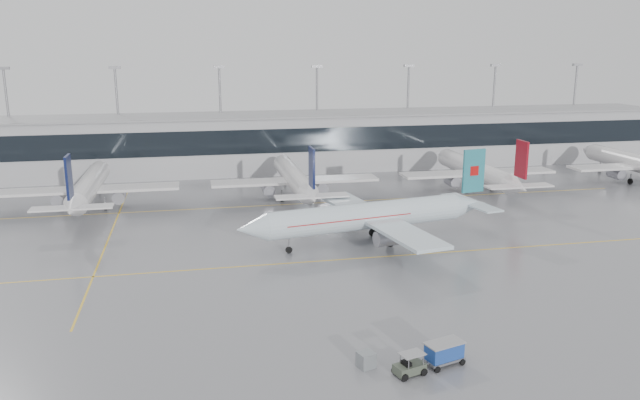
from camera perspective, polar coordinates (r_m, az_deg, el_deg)
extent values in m
plane|color=gray|center=(80.16, 1.76, -5.48)|extent=(320.00, 320.00, 0.00)
cube|color=yellow|center=(80.16, 1.76, -5.47)|extent=(120.00, 0.25, 0.01)
cube|color=yellow|center=(108.34, -1.95, -0.35)|extent=(120.00, 0.25, 0.01)
cube|color=yellow|center=(93.18, -18.80, -3.45)|extent=(0.25, 60.00, 0.01)
cube|color=#A4A4A8|center=(138.23, -4.27, 5.23)|extent=(180.00, 15.00, 12.00)
cube|color=black|center=(130.61, -3.83, 5.41)|extent=(180.00, 0.20, 5.00)
cube|color=gray|center=(137.45, -4.31, 7.79)|extent=(182.00, 16.00, 0.40)
cylinder|color=gray|center=(147.13, -26.52, 6.31)|extent=(0.50, 0.50, 22.00)
cube|color=gray|center=(146.38, -27.00, 10.69)|extent=(2.40, 1.00, 0.60)
cylinder|color=gray|center=(143.18, -17.94, 6.92)|extent=(0.50, 0.50, 22.00)
cube|color=gray|center=(142.41, -18.27, 11.43)|extent=(2.40, 1.00, 0.60)
cylinder|color=gray|center=(142.54, -9.05, 7.38)|extent=(0.50, 0.50, 22.00)
cube|color=gray|center=(141.77, -9.22, 11.93)|extent=(2.40, 1.00, 0.60)
cylinder|color=gray|center=(145.28, -0.28, 7.67)|extent=(0.50, 0.50, 22.00)
cube|color=gray|center=(144.52, -0.28, 12.13)|extent=(2.40, 1.00, 0.60)
cylinder|color=gray|center=(151.20, 7.99, 7.78)|extent=(0.50, 0.50, 22.00)
cube|color=gray|center=(150.47, 8.14, 12.06)|extent=(2.40, 1.00, 0.60)
cylinder|color=gray|center=(159.95, 15.50, 7.74)|extent=(0.50, 0.50, 22.00)
cube|color=gray|center=(159.27, 15.77, 11.78)|extent=(2.40, 1.00, 0.60)
cylinder|color=gray|center=(171.11, 22.13, 7.59)|extent=(0.50, 0.50, 22.00)
cube|color=gray|center=(170.46, 22.48, 11.36)|extent=(2.40, 1.00, 0.60)
cylinder|color=silver|center=(85.70, 4.19, -1.47)|extent=(28.59, 8.73, 3.72)
cone|color=silver|center=(80.09, -6.27, -2.61)|extent=(4.60, 4.38, 3.72)
cone|color=silver|center=(94.26, 13.50, -0.41)|extent=(6.17, 4.66, 3.72)
cube|color=silver|center=(86.46, 5.08, -1.62)|extent=(10.41, 31.15, 0.45)
cube|color=silver|center=(94.31, 13.61, -0.22)|extent=(4.87, 12.14, 0.25)
cube|color=teal|center=(93.42, 13.87, 2.61)|extent=(3.60, 0.99, 6.35)
cylinder|color=#9796A2|center=(82.59, 6.26, -3.48)|extent=(3.92, 2.71, 2.10)
cylinder|color=#9796A2|center=(90.79, 3.40, -1.83)|extent=(3.92, 2.71, 2.10)
cylinder|color=gray|center=(82.30, -2.87, -4.04)|extent=(0.20, 0.20, 1.63)
cylinder|color=black|center=(82.55, -2.86, -4.58)|extent=(0.94, 0.46, 0.90)
cylinder|color=gray|center=(85.32, 6.44, -3.39)|extent=(0.24, 0.24, 1.63)
cylinder|color=black|center=(85.56, 6.43, -3.91)|extent=(1.16, 0.64, 1.10)
cylinder|color=gray|center=(89.72, 4.86, -2.49)|extent=(0.24, 0.24, 1.63)
cylinder|color=black|center=(89.95, 4.85, -2.99)|extent=(1.16, 0.64, 1.10)
cube|color=#B70F0F|center=(93.42, 13.87, 2.62)|extent=(1.46, 0.69, 1.40)
cube|color=#B70F0F|center=(84.40, 2.37, -1.54)|extent=(18.38, 6.92, 0.12)
cylinder|color=silver|center=(112.18, -20.33, 1.27)|extent=(3.59, 27.36, 3.59)
cone|color=silver|center=(127.41, -19.36, 2.76)|extent=(3.59, 4.00, 3.59)
cone|color=silver|center=(96.32, -21.69, -0.80)|extent=(3.59, 5.60, 3.59)
cube|color=silver|center=(110.81, -20.42, 0.90)|extent=(29.64, 5.00, 0.45)
cube|color=silver|center=(96.06, -21.72, -0.66)|extent=(11.40, 2.80, 0.25)
cube|color=#0D153F|center=(94.92, -21.98, 1.97)|extent=(0.35, 3.60, 6.12)
cylinder|color=#9796A2|center=(112.45, -22.74, 0.09)|extent=(2.10, 3.60, 2.10)
cylinder|color=#9796A2|center=(110.98, -17.88, 0.33)|extent=(2.10, 3.60, 2.10)
cylinder|color=gray|center=(123.04, -19.54, 1.15)|extent=(0.20, 0.20, 1.56)
cylinder|color=black|center=(123.20, -19.52, 0.80)|extent=(0.30, 0.90, 0.90)
cylinder|color=gray|center=(110.73, -21.73, -0.33)|extent=(0.24, 0.24, 1.56)
cylinder|color=black|center=(110.91, -21.70, -0.71)|extent=(0.45, 1.10, 1.10)
cylinder|color=gray|center=(109.92, -19.07, -0.20)|extent=(0.24, 0.24, 1.56)
cylinder|color=black|center=(110.10, -19.04, -0.59)|extent=(0.45, 1.10, 1.10)
cylinder|color=silver|center=(112.30, -2.41, 2.14)|extent=(3.59, 27.36, 3.59)
cone|color=silver|center=(127.52, -3.57, 3.52)|extent=(3.59, 4.00, 3.59)
cone|color=silver|center=(96.47, -0.79, 0.21)|extent=(3.59, 5.60, 3.59)
cube|color=silver|center=(110.94, -2.28, 1.78)|extent=(29.64, 5.00, 0.45)
cube|color=silver|center=(96.21, -0.77, 0.35)|extent=(11.40, 2.80, 0.25)
cube|color=#0D153F|center=(95.06, -0.76, 3.00)|extent=(0.35, 3.60, 6.12)
cylinder|color=#9796A2|center=(111.07, -4.75, 0.97)|extent=(2.10, 3.60, 2.10)
cylinder|color=#9796A2|center=(112.61, 0.10, 1.19)|extent=(2.10, 3.60, 2.10)
cylinder|color=gray|center=(123.16, -3.21, 1.94)|extent=(0.20, 0.20, 1.56)
cylinder|color=black|center=(123.32, -3.21, 1.59)|extent=(0.30, 0.90, 0.90)
cylinder|color=gray|center=(110.03, -3.51, 0.56)|extent=(0.24, 0.24, 1.56)
cylinder|color=black|center=(110.21, -3.51, 0.17)|extent=(0.45, 1.10, 1.10)
cylinder|color=gray|center=(110.88, -0.85, 0.69)|extent=(0.24, 0.24, 1.56)
cylinder|color=black|center=(111.05, -0.85, 0.30)|extent=(0.45, 1.10, 1.10)
cylinder|color=silver|center=(122.84, 13.93, 2.75)|extent=(3.59, 27.36, 3.59)
cone|color=silver|center=(136.89, 11.12, 3.99)|extent=(3.59, 4.00, 3.59)
cone|color=silver|center=(108.55, 17.66, 1.08)|extent=(3.59, 5.60, 3.59)
cube|color=silver|center=(121.59, 14.23, 2.43)|extent=(29.64, 5.00, 0.45)
cube|color=silver|center=(108.32, 17.72, 1.22)|extent=(11.40, 2.80, 0.25)
cube|color=maroon|center=(107.31, 17.95, 3.57)|extent=(0.35, 3.60, 6.12)
cylinder|color=#9796A2|center=(120.33, 12.02, 1.70)|extent=(2.10, 3.60, 2.10)
cylinder|color=#9796A2|center=(124.48, 16.08, 1.86)|extent=(2.10, 3.60, 2.10)
cylinder|color=gray|center=(132.84, 11.90, 2.53)|extent=(0.20, 0.20, 1.56)
cylinder|color=black|center=(132.99, 11.88, 2.21)|extent=(0.30, 0.90, 0.90)
cylinder|color=gray|center=(120.01, 13.26, 1.33)|extent=(0.24, 0.24, 1.56)
cylinder|color=black|center=(120.18, 13.24, 0.96)|extent=(0.45, 1.10, 1.10)
cylinder|color=gray|center=(122.28, 15.47, 1.42)|extent=(0.24, 0.24, 1.56)
cylinder|color=black|center=(122.44, 15.45, 1.07)|extent=(0.45, 1.10, 1.10)
cylinder|color=silver|center=(141.48, 26.85, 3.08)|extent=(3.59, 27.36, 3.59)
cone|color=silver|center=(153.84, 23.26, 4.19)|extent=(3.59, 4.00, 3.59)
cube|color=silver|center=(140.40, 27.21, 2.80)|extent=(29.64, 5.00, 0.45)
cylinder|color=#9796A2|center=(138.10, 25.46, 2.19)|extent=(2.10, 3.60, 2.10)
cylinder|color=gray|center=(150.24, 24.25, 2.89)|extent=(0.20, 0.20, 1.56)
cylinder|color=black|center=(150.38, 24.22, 2.60)|extent=(0.30, 0.90, 0.90)
cylinder|color=gray|center=(138.38, 26.53, 1.86)|extent=(0.24, 0.24, 1.56)
cylinder|color=black|center=(138.52, 26.49, 1.54)|extent=(0.45, 1.10, 1.10)
cube|color=#41493C|center=(53.94, 8.18, -14.97)|extent=(2.86, 2.06, 0.75)
cube|color=gray|center=(53.46, 8.42, -13.73)|extent=(2.35, 1.91, 0.06)
cube|color=black|center=(53.54, 7.91, -14.61)|extent=(0.76, 0.97, 0.43)
cylinder|color=gray|center=(55.01, 9.85, -14.50)|extent=(1.26, 0.44, 0.09)
cylinder|color=gray|center=(52.88, 8.11, -14.67)|extent=(0.09, 0.09, 0.97)
cylinder|color=gray|center=(53.72, 7.35, -14.16)|extent=(0.09, 0.09, 0.97)
cylinder|color=gray|center=(53.69, 9.45, -14.26)|extent=(0.09, 0.09, 0.97)
cylinder|color=gray|center=(54.52, 8.67, -13.77)|extent=(0.09, 0.09, 0.97)
cylinder|color=black|center=(53.07, 7.75, -15.80)|extent=(0.68, 0.39, 0.64)
cylinder|color=black|center=(54.05, 6.86, -15.18)|extent=(0.68, 0.39, 0.64)
cylinder|color=black|center=(54.10, 9.47, -15.25)|extent=(0.68, 0.39, 0.64)
cylinder|color=black|center=(55.07, 8.57, -14.67)|extent=(0.68, 0.39, 0.64)
cube|color=gray|center=(55.97, 11.25, -14.08)|extent=(3.71, 2.57, 0.20)
cube|color=#1C4098|center=(55.61, 11.28, -13.36)|extent=(3.46, 2.40, 1.35)
cube|color=gray|center=(55.28, 11.32, -12.69)|extent=(3.74, 2.67, 0.11)
cylinder|color=black|center=(54.73, 10.68, -14.99)|extent=(0.60, 0.35, 0.56)
cylinder|color=black|center=(55.89, 9.57, -14.30)|extent=(0.60, 0.35, 0.56)
cylinder|color=black|center=(56.30, 12.89, -14.25)|extent=(0.60, 0.35, 0.56)
cylinder|color=black|center=(57.42, 11.76, -13.60)|extent=(0.60, 0.35, 0.56)
cube|color=gray|center=(54.63, 4.24, -14.36)|extent=(1.68, 1.62, 1.36)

